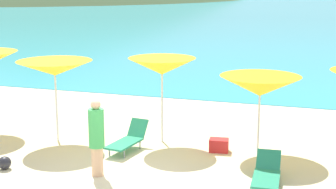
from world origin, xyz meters
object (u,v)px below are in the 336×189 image
object	(u,v)px
umbrella_4	(260,86)
lounge_chair_0	(128,139)
umbrella_3	(162,66)
lounge_chair_2	(267,173)
cooler_box	(219,145)
beachgoer_0	(97,136)
beach_ball	(5,163)
umbrella_2	(55,68)

from	to	relation	value
umbrella_4	lounge_chair_0	xyz separation A→B (m)	(-3.29, -0.91, -1.46)
umbrella_3	lounge_chair_2	world-z (taller)	umbrella_3
umbrella_3	lounge_chair_0	distance (m)	2.17
lounge_chair_0	cooler_box	size ratio (longest dim) A/B	3.10
lounge_chair_0	beachgoer_0	size ratio (longest dim) A/B	0.86
umbrella_4	beach_ball	xyz separation A→B (m)	(-5.57, -3.14, -1.62)
umbrella_2	beach_ball	distance (m)	3.06
lounge_chair_0	cooler_box	bearing A→B (deg)	24.03
umbrella_2	cooler_box	size ratio (longest dim) A/B	4.56
cooler_box	umbrella_4	bearing A→B (deg)	6.96
umbrella_3	umbrella_4	bearing A→B (deg)	-2.14
umbrella_4	lounge_chair_0	world-z (taller)	umbrella_4
umbrella_2	umbrella_4	world-z (taller)	umbrella_2
umbrella_2	umbrella_3	size ratio (longest dim) A/B	0.96
beach_ball	umbrella_2	bearing A→B (deg)	88.40
umbrella_3	beachgoer_0	size ratio (longest dim) A/B	1.31
umbrella_3	beach_ball	world-z (taller)	umbrella_3
lounge_chair_0	lounge_chair_2	bearing A→B (deg)	-9.08
beachgoer_0	cooler_box	xyz separation A→B (m)	(2.29, 2.56, -0.78)
umbrella_3	beach_ball	bearing A→B (deg)	-131.67
lounge_chair_0	cooler_box	distance (m)	2.40
lounge_chair_2	beachgoer_0	world-z (taller)	beachgoer_0
umbrella_2	lounge_chair_2	size ratio (longest dim) A/B	1.46
umbrella_4	beach_ball	distance (m)	6.59
umbrella_2	beachgoer_0	xyz separation A→B (m)	(2.23, -2.07, -1.12)
lounge_chair_2	cooler_box	bearing A→B (deg)	125.39
beachgoer_0	cooler_box	bearing A→B (deg)	136.12
umbrella_2	umbrella_3	distance (m)	2.94
lounge_chair_2	umbrella_4	bearing A→B (deg)	99.90
umbrella_2	cooler_box	world-z (taller)	umbrella_2
umbrella_2	beachgoer_0	size ratio (longest dim) A/B	1.27
cooler_box	lounge_chair_0	bearing A→B (deg)	-172.48
beach_ball	cooler_box	distance (m)	5.41
beach_ball	umbrella_3	bearing A→B (deg)	48.33
umbrella_4	lounge_chair_0	size ratio (longest dim) A/B	1.46
lounge_chair_2	beach_ball	bearing A→B (deg)	-173.93
beachgoer_0	cooler_box	size ratio (longest dim) A/B	3.60
umbrella_4	lounge_chair_0	distance (m)	3.71
lounge_chair_0	beach_ball	xyz separation A→B (m)	(-2.28, -2.22, -0.16)
beachgoer_0	lounge_chair_2	bearing A→B (deg)	98.73
umbrella_4	umbrella_2	bearing A→B (deg)	-172.23
umbrella_4	beach_ball	bearing A→B (deg)	-150.59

